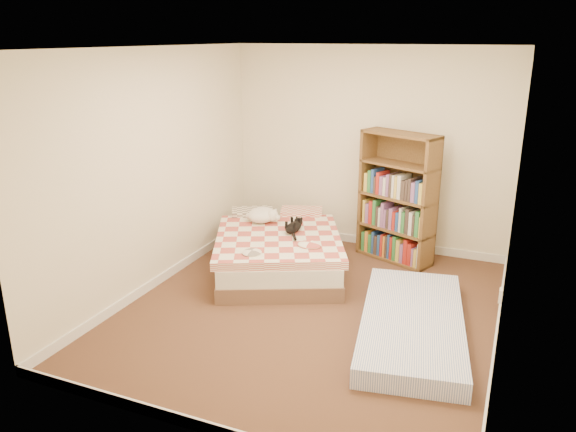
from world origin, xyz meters
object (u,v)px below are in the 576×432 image
at_px(floor_mattress, 412,324).
at_px(bed, 279,249).
at_px(black_cat, 294,226).
at_px(white_dog, 262,215).
at_px(bookshelf, 397,214).

bearing_deg(floor_mattress, bed, 142.18).
bearing_deg(floor_mattress, black_cat, 137.96).
relative_size(floor_mattress, white_dog, 4.06).
distance_m(black_cat, white_dog, 0.50).
distance_m(bookshelf, white_dog, 1.61).
height_order(bed, black_cat, black_cat).
distance_m(bookshelf, floor_mattress, 1.87).
distance_m(bookshelf, black_cat, 1.26).
bearing_deg(black_cat, bookshelf, 32.07).
bearing_deg(bed, white_dog, 121.49).
xyz_separation_m(floor_mattress, black_cat, (-1.57, 0.99, 0.42)).
height_order(bookshelf, floor_mattress, bookshelf).
distance_m(bed, white_dog, 0.49).
bearing_deg(black_cat, white_dog, 159.56).
relative_size(bookshelf, floor_mattress, 0.78).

